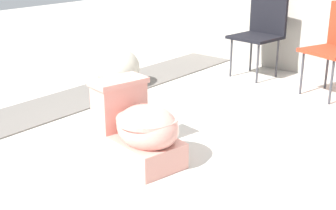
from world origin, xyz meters
The scene contains 5 objects.
ground_plane centered at (0.00, 0.00, 0.00)m, with size 14.00×14.00×0.00m, color #B7B2A8.
gravel_strip centered at (-1.34, 0.50, 0.01)m, with size 0.56×8.00×0.01m, color #605B56.
toilet centered at (-0.06, -0.11, 0.22)m, with size 0.69×0.48×0.52m.
folding_chair_left centered at (-0.48, 2.21, 0.51)m, with size 0.49×0.49×0.83m.
boulder_near centered at (-1.33, 0.95, 0.19)m, with size 0.48×0.41×0.38m, color #ADA899.
Camera 1 is at (1.86, -2.13, 1.36)m, focal length 50.00 mm.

